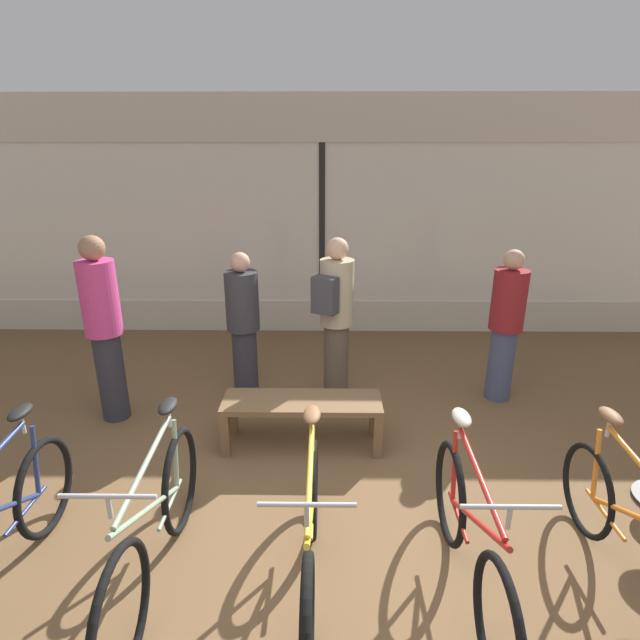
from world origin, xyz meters
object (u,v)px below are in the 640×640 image
Objects in this scene: bicycle_center at (311,539)px; display_bench at (302,408)px; bicycle_far_right at (630,538)px; bicycle_far_left at (0,535)px; customer_mid_floor at (336,316)px; customer_near_rack at (104,326)px; customer_by_window at (506,324)px; bicycle_right at (470,542)px; customer_near_bench at (243,324)px; bicycle_left at (156,530)px.

display_bench is (-0.12, 1.55, -0.00)m from bicycle_center.
bicycle_far_right is (1.89, 0.03, 0.00)m from bicycle_center.
display_bench is at bearing 41.99° from bicycle_far_left.
customer_mid_floor is (2.04, 2.43, 0.55)m from bicycle_far_left.
bicycle_far_right is 0.92× the size of customer_near_rack.
bicycle_far_right is at bearing 0.92° from bicycle_center.
bicycle_far_right is 0.97× the size of customer_mid_floor.
customer_by_window is 1.75m from customer_mid_floor.
bicycle_right is at bearing -0.52° from bicycle_far_left.
customer_near_rack is at bearing -159.18° from customer_near_bench.
customer_near_rack is (-0.15, 2.02, 0.58)m from bicycle_far_left.
bicycle_far_left is 1.22× the size of display_bench.
bicycle_far_right is at bearing -90.89° from customer_by_window.
bicycle_far_left reaches higher than bicycle_center.
bicycle_left reaches higher than display_bench.
bicycle_far_left is 2.75m from customer_near_bench.
customer_by_window is (2.05, 0.92, 0.47)m from display_bench.
bicycle_far_left is 1.85m from bicycle_center.
bicycle_right is at bearing -111.78° from customer_by_window.
customer_by_window reaches higher than bicycle_right.
customer_near_bench is at bearing 137.25° from bicycle_far_right.
bicycle_center is 1.21× the size of display_bench.
customer_by_window is at bearing 24.23° from display_bench.
bicycle_far_left is 1.01× the size of bicycle_right.
customer_mid_floor is (0.31, 0.87, 0.56)m from display_bench.
customer_mid_floor reaches higher than customer_near_bench.
bicycle_left is at bearing -93.70° from customer_near_bench.
customer_near_rack reaches higher than customer_near_bench.
bicycle_center is 0.93m from bicycle_right.
bicycle_center reaches higher than display_bench.
display_bench is 2.02m from customer_near_rack.
customer_mid_floor reaches higher than bicycle_far_right.
customer_by_window reaches higher than bicycle_center.
bicycle_right is at bearing -176.58° from bicycle_far_right.
bicycle_right reaches higher than bicycle_center.
customer_near_rack is at bearing -173.38° from customer_by_window.
display_bench is (-1.05, 1.58, -0.02)m from bicycle_right.
customer_by_window is (3.78, 2.48, 0.46)m from bicycle_far_left.
customer_by_window is (0.04, 2.45, 0.47)m from bicycle_far_right.
bicycle_far_left is 0.96× the size of bicycle_left.
bicycle_center is 1.00× the size of bicycle_right.
customer_near_rack reaches higher than customer_mid_floor.
bicycle_center is at bearing -179.08° from bicycle_far_right.
bicycle_left is 3.78m from customer_by_window.
bicycle_far_right is at bearing -37.09° from display_bench.
customer_mid_floor reaches higher than bicycle_right.
bicycle_right is at bearing -55.99° from customer_near_bench.
customer_near_rack is at bearing 152.92° from bicycle_far_right.
customer_by_window is at bearing 6.62° from customer_near_rack.
customer_by_window is at bearing 33.25° from bicycle_far_left.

